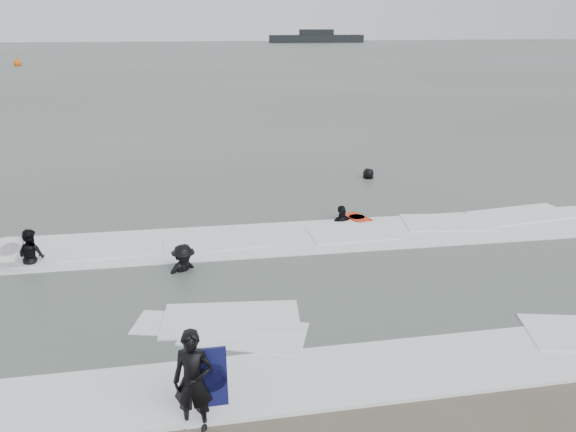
{
  "coord_description": "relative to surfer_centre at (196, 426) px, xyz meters",
  "views": [
    {
      "loc": [
        -2.25,
        -8.83,
        6.03
      ],
      "look_at": [
        0.0,
        5.0,
        1.1
      ],
      "focal_mm": 35.0,
      "sensor_mm": 36.0,
      "label": 1
    }
  ],
  "objects": [
    {
      "name": "ground",
      "position": [
        2.52,
        1.5,
        0.0
      ],
      "size": [
        320.0,
        320.0,
        0.0
      ],
      "primitive_type": "plane",
      "color": "brown",
      "rests_on": "ground"
    },
    {
      "name": "sea",
      "position": [
        2.52,
        81.5,
        0.06
      ],
      "size": [
        320.0,
        320.0,
        0.0
      ],
      "primitive_type": "plane",
      "color": "#47544C",
      "rests_on": "ground"
    },
    {
      "name": "surfer_centre",
      "position": [
        0.0,
        0.0,
        0.0
      ],
      "size": [
        0.71,
        0.57,
        1.71
      ],
      "primitive_type": "imported",
      "rotation": [
        0.0,
        0.0,
        -0.28
      ],
      "color": "black",
      "rests_on": "ground"
    },
    {
      "name": "surfer_wading",
      "position": [
        -4.15,
        6.92,
        0.0
      ],
      "size": [
        0.94,
        0.9,
        1.52
      ],
      "primitive_type": "imported",
      "rotation": [
        0.0,
        0.0,
        2.53
      ],
      "color": "black",
      "rests_on": "ground"
    },
    {
      "name": "surfer_breaker",
      "position": [
        -0.25,
        5.71,
        0.0
      ],
      "size": [
        1.21,
        1.06,
        1.62
      ],
      "primitive_type": "imported",
      "rotation": [
        0.0,
        0.0,
        0.55
      ],
      "color": "black",
      "rests_on": "ground"
    },
    {
      "name": "surfer_right_near",
      "position": [
        4.59,
        8.72,
        0.0
      ],
      "size": [
        1.07,
        0.66,
        1.7
      ],
      "primitive_type": "imported",
      "rotation": [
        0.0,
        0.0,
        -2.87
      ],
      "color": "black",
      "rests_on": "ground"
    },
    {
      "name": "surfer_right_far",
      "position": [
        6.87,
        13.38,
        0.0
      ],
      "size": [
        0.93,
        0.81,
        1.61
      ],
      "primitive_type": "imported",
      "rotation": [
        0.0,
        0.0,
        -2.68
      ],
      "color": "black",
      "rests_on": "ground"
    },
    {
      "name": "surf_foam",
      "position": [
        2.52,
        5.2,
        0.04
      ],
      "size": [
        30.03,
        9.06,
        0.09
      ],
      "color": "white",
      "rests_on": "ground"
    },
    {
      "name": "bodyboards",
      "position": [
        0.27,
        5.22,
        0.5
      ],
      "size": [
        10.36,
        9.39,
        1.25
      ],
      "color": "#0E1041",
      "rests_on": "ground"
    },
    {
      "name": "buoy",
      "position": [
        -23.29,
        75.84,
        0.42
      ],
      "size": [
        1.0,
        1.0,
        1.65
      ],
      "color": "#DE5909",
      "rests_on": "ground"
    },
    {
      "name": "vessel_horizon",
      "position": [
        33.1,
        147.28,
        1.28
      ],
      "size": [
        25.11,
        4.48,
        3.41
      ],
      "color": "black",
      "rests_on": "ground"
    }
  ]
}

